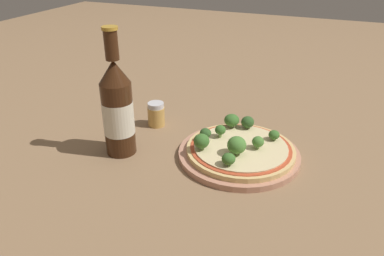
{
  "coord_description": "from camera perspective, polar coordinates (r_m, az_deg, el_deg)",
  "views": [
    {
      "loc": [
        -0.65,
        -0.16,
        0.39
      ],
      "look_at": [
        -0.05,
        0.08,
        0.06
      ],
      "focal_mm": 35.0,
      "sensor_mm": 36.0,
      "label": 1
    }
  ],
  "objects": [
    {
      "name": "broccoli_floret_3",
      "position": [
        0.73,
        10.03,
        -2.09
      ],
      "size": [
        0.02,
        0.02,
        0.03
      ],
      "color": "#89A866",
      "rests_on": "pizza"
    },
    {
      "name": "beer_bottle",
      "position": [
        0.74,
        -11.28,
        2.98
      ],
      "size": [
        0.06,
        0.06,
        0.25
      ],
      "color": "#381E0F",
      "rests_on": "ground_plane"
    },
    {
      "name": "broccoli_floret_8",
      "position": [
        0.75,
        2.06,
        -0.8
      ],
      "size": [
        0.02,
        0.02,
        0.02
      ],
      "color": "#89A866",
      "rests_on": "pizza"
    },
    {
      "name": "broccoli_floret_5",
      "position": [
        0.67,
        5.59,
        -4.71
      ],
      "size": [
        0.02,
        0.02,
        0.02
      ],
      "color": "#89A866",
      "rests_on": "pizza"
    },
    {
      "name": "broccoli_floret_4",
      "position": [
        0.81,
        8.55,
        0.88
      ],
      "size": [
        0.03,
        0.03,
        0.03
      ],
      "color": "#89A866",
      "rests_on": "pizza"
    },
    {
      "name": "broccoli_floret_7",
      "position": [
        0.81,
        6.07,
        1.19
      ],
      "size": [
        0.03,
        0.03,
        0.03
      ],
      "color": "#89A866",
      "rests_on": "pizza"
    },
    {
      "name": "broccoli_floret_6",
      "position": [
        0.72,
        1.45,
        -2.01
      ],
      "size": [
        0.03,
        0.03,
        0.03
      ],
      "color": "#89A866",
      "rests_on": "pizza"
    },
    {
      "name": "broccoli_floret_1",
      "position": [
        0.7,
        6.83,
        -2.61
      ],
      "size": [
        0.04,
        0.04,
        0.04
      ],
      "color": "#89A866",
      "rests_on": "pizza"
    },
    {
      "name": "ground_plane",
      "position": [
        0.77,
        7.12,
        -3.6
      ],
      "size": [
        3.0,
        3.0,
        0.0
      ],
      "primitive_type": "plane",
      "color": "#846647"
    },
    {
      "name": "broccoli_floret_2",
      "position": [
        0.77,
        4.42,
        -0.21
      ],
      "size": [
        0.02,
        0.02,
        0.03
      ],
      "color": "#89A866",
      "rests_on": "pizza"
    },
    {
      "name": "pizza",
      "position": [
        0.75,
        7.42,
        -3.19
      ],
      "size": [
        0.21,
        0.21,
        0.01
      ],
      "color": "tan",
      "rests_on": "plate"
    },
    {
      "name": "pepper_shaker",
      "position": [
        0.87,
        -5.48,
        2.09
      ],
      "size": [
        0.04,
        0.04,
        0.06
      ],
      "color": "tan",
      "rests_on": "ground_plane"
    },
    {
      "name": "broccoli_floret_0",
      "position": [
        0.77,
        12.39,
        -1.03
      ],
      "size": [
        0.02,
        0.02,
        0.02
      ],
      "color": "#89A866",
      "rests_on": "pizza"
    },
    {
      "name": "plate",
      "position": [
        0.75,
        7.14,
        -3.96
      ],
      "size": [
        0.24,
        0.24,
        0.01
      ],
      "color": "tan",
      "rests_on": "ground_plane"
    }
  ]
}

